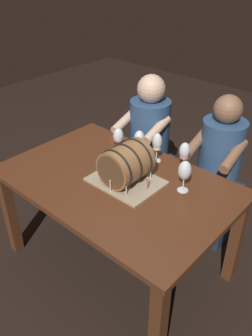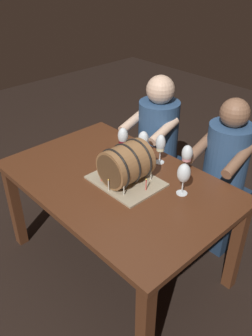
{
  "view_description": "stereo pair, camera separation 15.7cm",
  "coord_description": "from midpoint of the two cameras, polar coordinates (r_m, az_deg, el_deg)",
  "views": [
    {
      "loc": [
        1.24,
        -1.29,
        1.94
      ],
      "look_at": [
        0.06,
        0.03,
        0.82
      ],
      "focal_mm": 37.31,
      "sensor_mm": 36.0,
      "label": 1
    },
    {
      "loc": [
        1.35,
        -1.18,
        1.94
      ],
      "look_at": [
        0.06,
        0.03,
        0.82
      ],
      "focal_mm": 37.31,
      "sensor_mm": 36.0,
      "label": 2
    }
  ],
  "objects": [
    {
      "name": "wine_glass_empty",
      "position": [
        2.01,
        7.38,
        -0.52
      ],
      "size": [
        0.08,
        0.08,
        0.2
      ],
      "color": "white",
      "rests_on": "dining_table"
    },
    {
      "name": "wine_glass_amber",
      "position": [
        2.35,
        0.26,
        4.63
      ],
      "size": [
        0.07,
        0.07,
        0.2
      ],
      "color": "white",
      "rests_on": "dining_table"
    },
    {
      "name": "person_seated_left",
      "position": [
        2.91,
        2.18,
        3.18
      ],
      "size": [
        0.39,
        0.49,
        1.15
      ],
      "color": "#1B2D46",
      "rests_on": "ground"
    },
    {
      "name": "dining_table",
      "position": [
        2.23,
        -3.56,
        -4.06
      ],
      "size": [
        1.45,
        0.94,
        0.72
      ],
      "color": "#562D19",
      "rests_on": "ground"
    },
    {
      "name": "wine_glass_red",
      "position": [
        2.39,
        -3.15,
        5.01
      ],
      "size": [
        0.07,
        0.07,
        0.19
      ],
      "color": "white",
      "rests_on": "dining_table"
    },
    {
      "name": "wine_glass_white",
      "position": [
        2.3,
        3.15,
        4.06
      ],
      "size": [
        0.06,
        0.06,
        0.21
      ],
      "color": "white",
      "rests_on": "dining_table"
    },
    {
      "name": "wine_glass_rose",
      "position": [
        2.22,
        7.55,
        2.59
      ],
      "size": [
        0.07,
        0.07,
        0.2
      ],
      "color": "white",
      "rests_on": "dining_table"
    },
    {
      "name": "barrel_cake",
      "position": [
        2.09,
        -2.16,
        0.43
      ],
      "size": [
        0.42,
        0.33,
        0.26
      ],
      "color": "tan",
      "rests_on": "dining_table"
    },
    {
      "name": "ground_plane",
      "position": [
        2.65,
        -3.1,
        -15.04
      ],
      "size": [
        8.0,
        8.0,
        0.0
      ],
      "primitive_type": "plane",
      "color": "black"
    },
    {
      "name": "person_seated_right",
      "position": [
        2.62,
        12.88,
        -1.73
      ],
      "size": [
        0.37,
        0.47,
        1.15
      ],
      "color": "#1B2D46",
      "rests_on": "ground"
    }
  ]
}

